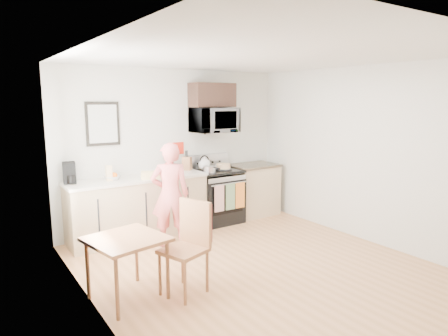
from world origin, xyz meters
TOP-DOWN VIEW (x-y plane):
  - floor at (0.00, 0.00)m, footprint 4.60×4.60m
  - back_wall at (0.00, 2.30)m, footprint 4.00×0.04m
  - left_wall at (-2.00, 0.00)m, footprint 0.04×4.60m
  - right_wall at (2.00, 0.00)m, footprint 0.04×4.60m
  - ceiling at (0.00, 0.00)m, footprint 4.00×4.60m
  - window at (-1.96, 0.80)m, footprint 0.06×1.40m
  - cabinet_left at (-0.80, 2.00)m, footprint 2.10×0.60m
  - countertop_left at (-0.80, 2.00)m, footprint 2.14×0.64m
  - cabinet_right at (1.43, 2.00)m, footprint 0.84×0.60m
  - countertop_right at (1.43, 2.00)m, footprint 0.88×0.64m
  - range at (0.63, 1.98)m, footprint 0.76×0.70m
  - microwave at (0.63, 2.08)m, footprint 0.76×0.51m
  - upper_cabinet at (0.63, 2.12)m, footprint 0.76×0.35m
  - wall_art at (-1.20, 2.28)m, footprint 0.50×0.04m
  - wall_trivet at (0.05, 2.28)m, footprint 0.20×0.02m
  - person at (-0.55, 1.40)m, footprint 0.65×0.55m
  - dining_table at (-1.65, 0.22)m, footprint 0.74×0.74m
  - chair at (-0.97, 0.04)m, footprint 0.58×0.55m
  - knife_block at (0.13, 2.14)m, footprint 0.17×0.18m
  - utensil_crock at (-0.19, 2.14)m, footprint 0.13×0.13m
  - fruit_bowl at (-1.17, 2.04)m, footprint 0.29×0.29m
  - milk_carton at (-1.23, 2.00)m, footprint 0.09×0.09m
  - coffee_maker at (-1.75, 2.13)m, footprint 0.20×0.27m
  - bread_bag at (-0.66, 1.78)m, footprint 0.34×0.25m
  - cake at (0.73, 1.93)m, footprint 0.30×0.30m
  - kettle at (0.42, 2.05)m, footprint 0.20×0.20m
  - pot at (0.38, 1.82)m, footprint 0.21×0.35m

SIDE VIEW (x-z plane):
  - floor at x=0.00m, z-range 0.00..0.00m
  - range at x=0.63m, z-range -0.14..1.02m
  - cabinet_left at x=-0.80m, z-range 0.00..0.90m
  - cabinet_right at x=1.43m, z-range 0.00..0.90m
  - dining_table at x=-1.65m, z-range 0.26..0.94m
  - chair at x=-0.97m, z-range 0.15..1.16m
  - person at x=-0.55m, z-range 0.00..1.51m
  - countertop_left at x=-0.80m, z-range 0.90..0.94m
  - countertop_right at x=1.43m, z-range 0.90..0.94m
  - cake at x=0.73m, z-range 0.92..1.02m
  - pot at x=0.38m, z-range 0.93..1.03m
  - fruit_bowl at x=-1.17m, z-range 0.93..1.04m
  - bread_bag at x=-0.66m, z-range 0.94..1.05m
  - kettle at x=0.42m, z-range 0.91..1.16m
  - milk_carton at x=-1.23m, z-range 0.94..1.16m
  - knife_block at x=0.13m, z-range 0.94..1.16m
  - coffee_maker at x=-1.75m, z-range 0.93..1.23m
  - utensil_crock at x=-0.19m, z-range 0.90..1.28m
  - back_wall at x=0.00m, z-range 0.00..2.60m
  - left_wall at x=-2.00m, z-range 0.00..2.60m
  - right_wall at x=2.00m, z-range 0.00..2.60m
  - wall_trivet at x=0.05m, z-range 1.20..1.40m
  - window at x=-1.96m, z-range 0.80..2.30m
  - wall_art at x=-1.20m, z-range 1.43..2.08m
  - microwave at x=0.63m, z-range 1.55..1.97m
  - upper_cabinet at x=0.63m, z-range 1.98..2.38m
  - ceiling at x=0.00m, z-range 2.58..2.62m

